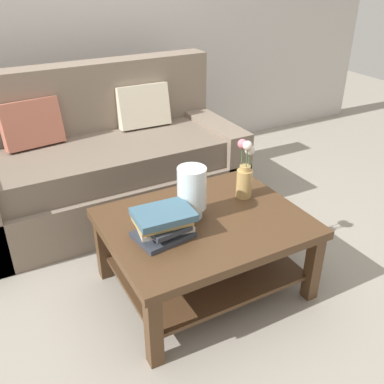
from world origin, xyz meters
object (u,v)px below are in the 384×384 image
Objects in this scene: couch at (104,165)px; glass_hurricane_vase at (192,189)px; coffee_table at (205,239)px; book_stack_main at (163,223)px; flower_pitcher at (245,173)px.

couch is 6.61× the size of glass_hurricane_vase.
glass_hurricane_vase is (-0.05, 0.07, 0.30)m from coffee_table.
coffee_table is at bearing 6.67° from book_stack_main.
book_stack_main is 0.89× the size of flower_pitcher.
couch is 1.14m from glass_hurricane_vase.
glass_hurricane_vase reaches higher than coffee_table.
couch is 1.21m from book_stack_main.
book_stack_main is 0.62m from flower_pitcher.
book_stack_main is at bearing -93.09° from couch.
coffee_table is 3.33× the size of book_stack_main.
flower_pitcher is at bearing 14.05° from book_stack_main.
glass_hurricane_vase is at bearing -82.07° from couch.
couch is 6.03× the size of book_stack_main.
flower_pitcher is (0.33, 0.12, 0.28)m from coffee_table.
couch is 1.81× the size of coffee_table.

